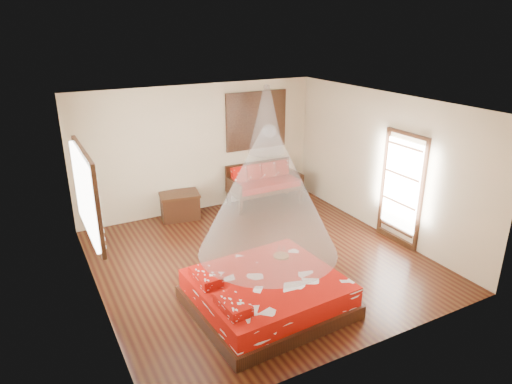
{
  "coord_description": "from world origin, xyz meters",
  "views": [
    {
      "loc": [
        -3.48,
        -6.39,
        4.04
      ],
      "look_at": [
        0.14,
        0.38,
        1.15
      ],
      "focal_mm": 32.0,
      "sensor_mm": 36.0,
      "label": 1
    }
  ],
  "objects": [
    {
      "name": "wine_tray",
      "position": [
        -0.08,
        -0.89,
        0.55
      ],
      "size": [
        0.25,
        0.25,
        0.21
      ],
      "rotation": [
        0.0,
        0.0,
        -0.34
      ],
      "color": "brown",
      "rests_on": "bed"
    },
    {
      "name": "window_left",
      "position": [
        -2.71,
        0.2,
        1.7
      ],
      "size": [
        0.1,
        1.74,
        1.34
      ],
      "color": "black",
      "rests_on": "wall_left"
    },
    {
      "name": "daybed",
      "position": [
        1.4,
        2.38,
        0.52
      ],
      "size": [
        1.69,
        0.75,
        0.94
      ],
      "color": "black",
      "rests_on": "floor"
    },
    {
      "name": "glazed_door",
      "position": [
        2.72,
        -0.6,
        1.07
      ],
      "size": [
        0.08,
        1.02,
        2.16
      ],
      "color": "black",
      "rests_on": "floor"
    },
    {
      "name": "shutter_panel",
      "position": [
        1.4,
        2.72,
        1.9
      ],
      "size": [
        1.52,
        0.06,
        1.32
      ],
      "color": "black",
      "rests_on": "wall_back"
    },
    {
      "name": "mosquito_net_main",
      "position": [
        -0.6,
        -1.35,
        1.85
      ],
      "size": [
        1.98,
        1.98,
        1.8
      ],
      "primitive_type": "cone",
      "color": "white",
      "rests_on": "ceiling"
    },
    {
      "name": "bed",
      "position": [
        -0.61,
        -1.35,
        0.25
      ],
      "size": [
        2.24,
        2.05,
        0.64
      ],
      "rotation": [
        0.0,
        0.0,
        0.06
      ],
      "color": "black",
      "rests_on": "floor"
    },
    {
      "name": "storage_chest",
      "position": [
        -0.63,
        2.45,
        0.29
      ],
      "size": [
        0.92,
        0.73,
        0.57
      ],
      "rotation": [
        0.0,
        0.0,
        -0.17
      ],
      "color": "black",
      "rests_on": "floor"
    },
    {
      "name": "room",
      "position": [
        0.0,
        0.0,
        1.4
      ],
      "size": [
        5.54,
        5.54,
        2.84
      ],
      "color": "black",
      "rests_on": "ground"
    },
    {
      "name": "mosquito_net_daybed",
      "position": [
        1.4,
        2.25,
        2.0
      ],
      "size": [
        0.8,
        0.8,
        1.5
      ],
      "primitive_type": "cone",
      "color": "white",
      "rests_on": "ceiling"
    }
  ]
}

